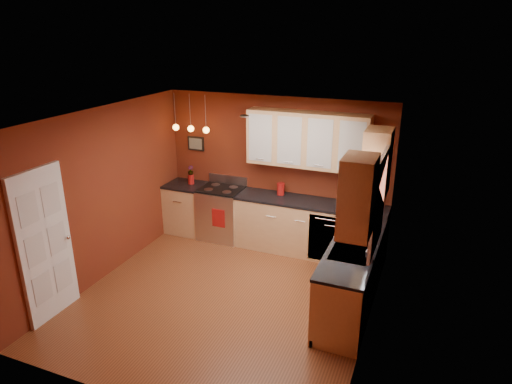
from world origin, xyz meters
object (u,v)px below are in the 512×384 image
at_px(sink, 352,252).
at_px(soap_pump, 370,253).
at_px(coffee_maker, 367,200).
at_px(gas_range, 222,213).
at_px(red_canister, 281,189).

relative_size(sink, soap_pump, 3.56).
bearing_deg(soap_pump, coffee_maker, 100.05).
height_order(sink, coffee_maker, sink).
distance_m(gas_range, soap_pump, 3.37).
height_order(red_canister, coffee_maker, coffee_maker).
distance_m(red_canister, coffee_maker, 1.47).
bearing_deg(gas_range, coffee_maker, 2.34).
height_order(red_canister, soap_pump, red_canister).
bearing_deg(red_canister, gas_range, -173.16).
height_order(gas_range, sink, sink).
relative_size(gas_range, coffee_maker, 3.96).
bearing_deg(coffee_maker, gas_range, -165.74).
bearing_deg(gas_range, sink, -29.78).
distance_m(gas_range, red_canister, 1.23).
relative_size(sink, red_canister, 3.43).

